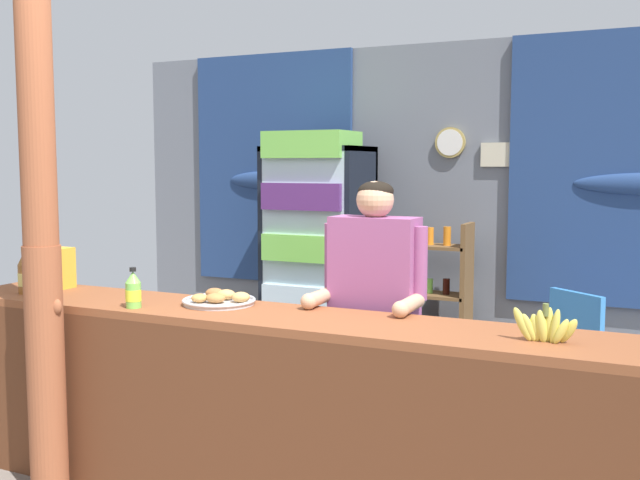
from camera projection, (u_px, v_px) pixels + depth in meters
ground_plane at (363, 450)px, 4.32m from camera, size 7.80×7.80×0.00m
back_wall_curtained at (456, 204)px, 5.83m from camera, size 5.67×0.22×2.58m
stall_counter at (303, 400)px, 3.38m from camera, size 4.15×0.54×0.94m
timber_post at (42, 256)px, 3.62m from camera, size 0.20×0.18×2.51m
drink_fridge at (316, 244)px, 5.77m from camera, size 0.76×0.62×1.89m
bottle_shelf_rack at (437, 300)px, 5.60m from camera, size 0.48×0.28×1.22m
plastic_lawn_chair at (589, 348)px, 4.72m from camera, size 0.62×0.62×0.86m
shopkeeper at (374, 294)px, 3.79m from camera, size 0.55×0.42×1.57m
soda_bottle_lime_soda at (133, 291)px, 3.68m from camera, size 0.08×0.08×0.20m
soda_bottle_iced_tea at (25, 274)px, 4.08m from camera, size 0.07×0.07×0.26m
snack_box_choco_powder at (54, 268)px, 4.27m from camera, size 0.19×0.15×0.23m
pastry_tray at (219, 300)px, 3.78m from camera, size 0.37×0.37×0.07m
banana_bunch at (544, 327)px, 2.98m from camera, size 0.27×0.06×0.16m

